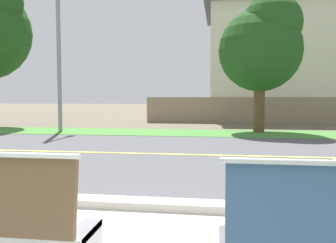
{
  "coord_description": "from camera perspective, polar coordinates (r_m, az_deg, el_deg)",
  "views": [
    {
      "loc": [
        0.43,
        -1.8,
        1.36
      ],
      "look_at": [
        -0.34,
        3.5,
        1.0
      ],
      "focal_mm": 37.58,
      "sensor_mm": 36.0,
      "label": 1
    }
  ],
  "objects": [
    {
      "name": "ground_plane",
      "position": [
        9.9,
        5.75,
        -4.07
      ],
      "size": [
        140.0,
        140.0,
        0.0
      ],
      "primitive_type": "plane",
      "color": "#665B4C"
    },
    {
      "name": "curb_edge",
      "position": [
        4.37,
        2.33,
        -13.54
      ],
      "size": [
        44.0,
        0.3,
        0.11
      ],
      "primitive_type": "cube",
      "color": "#ADA89E",
      "rests_on": "ground_plane"
    },
    {
      "name": "street_asphalt",
      "position": [
        8.42,
        5.29,
        -5.44
      ],
      "size": [
        52.0,
        8.0,
        0.01
      ],
      "primitive_type": "cube",
      "color": "#515156",
      "rests_on": "ground_plane"
    },
    {
      "name": "road_centre_line",
      "position": [
        8.42,
        5.29,
        -5.41
      ],
      "size": [
        48.0,
        0.14,
        0.01
      ],
      "primitive_type": "cube",
      "color": "#E0CC4C",
      "rests_on": "ground_plane"
    },
    {
      "name": "far_verge_grass",
      "position": [
        13.67,
        6.46,
        -1.86
      ],
      "size": [
        48.0,
        2.8,
        0.02
      ],
      "primitive_type": "cube",
      "color": "#478438",
      "rests_on": "ground_plane"
    },
    {
      "name": "streetlamp",
      "position": [
        15.03,
        -17.01,
        13.97
      ],
      "size": [
        0.24,
        2.1,
        7.08
      ],
      "color": "gray",
      "rests_on": "ground_plane"
    },
    {
      "name": "shade_tree_left",
      "position": [
        14.38,
        15.17,
        12.03
      ],
      "size": [
        3.22,
        3.22,
        5.31
      ],
      "color": "brown",
      "rests_on": "ground_plane"
    },
    {
      "name": "garden_wall",
      "position": [
        19.41,
        15.8,
        1.75
      ],
      "size": [
        13.0,
        0.36,
        1.4
      ],
      "primitive_type": "cube",
      "color": "gray",
      "rests_on": "ground_plane"
    },
    {
      "name": "house_across_street",
      "position": [
        22.97,
        19.51,
        9.27
      ],
      "size": [
        10.52,
        6.91,
        7.15
      ],
      "color": "beige",
      "rests_on": "ground_plane"
    }
  ]
}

